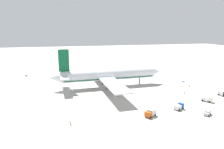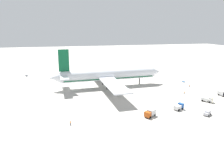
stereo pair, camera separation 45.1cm
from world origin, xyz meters
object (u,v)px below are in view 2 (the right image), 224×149
object	(u,v)px
service_truck_3	(179,107)
ground_worker_0	(190,86)
baggage_cart_1	(27,75)
traffic_cone_1	(59,110)
airliner	(107,75)
service_truck_4	(223,93)
ground_worker_2	(184,93)
traffic_cone_2	(171,83)
service_truck_1	(150,113)
traffic_cone_3	(34,94)
service_van	(207,113)
ground_worker_1	(70,123)
traffic_cone_4	(155,76)
baggage_cart_0	(115,69)
baggage_cart_2	(184,82)
traffic_cone_0	(39,92)
service_truck_2	(207,99)

from	to	relation	value
service_truck_3	ground_worker_0	xyz separation A→B (m)	(26.23, 31.33, -0.52)
baggage_cart_1	traffic_cone_1	world-z (taller)	baggage_cart_1
airliner	service_truck_4	distance (m)	65.28
service_truck_4	baggage_cart_1	world-z (taller)	service_truck_4
ground_worker_2	traffic_cone_2	xyz separation A→B (m)	(4.50, 22.60, -0.60)
service_truck_1	traffic_cone_3	xyz separation A→B (m)	(-49.70, 43.07, -1.31)
service_van	ground_worker_0	size ratio (longest dim) A/B	2.72
baggage_cart_1	ground_worker_2	distance (m)	113.51
ground_worker_1	traffic_cone_1	xyz separation A→B (m)	(-4.13, 16.19, -0.62)
traffic_cone_3	traffic_cone_4	size ratio (longest dim) A/B	1.00
baggage_cart_0	baggage_cart_2	world-z (taller)	baggage_cart_0
ground_worker_2	traffic_cone_0	xyz separation A→B (m)	(-77.73, 22.63, -0.60)
airliner	ground_worker_1	xyz separation A→B (m)	(-24.96, -48.56, -6.53)
airliner	service_truck_2	size ratio (longest dim) A/B	12.96
service_truck_3	traffic_cone_3	world-z (taller)	service_truck_3
service_van	traffic_cone_1	distance (m)	63.58
baggage_cart_0	service_truck_1	bearing A→B (deg)	-95.96
ground_worker_0	traffic_cone_4	distance (m)	33.43
service_truck_1	service_truck_3	distance (m)	15.92
airliner	traffic_cone_2	world-z (taller)	airliner
service_truck_1	ground_worker_2	size ratio (longest dim) A/B	3.32
service_truck_4	traffic_cone_1	bearing A→B (deg)	179.62
baggage_cart_1	traffic_cone_2	world-z (taller)	baggage_cart_1
ground_worker_1	traffic_cone_2	bearing A→B (deg)	34.56
airliner	baggage_cart_0	distance (m)	54.64
baggage_cart_1	baggage_cart_2	size ratio (longest dim) A/B	0.97
service_truck_3	traffic_cone_2	bearing A→B (deg)	65.15
baggage_cart_0	ground_worker_1	distance (m)	108.56
service_truck_1	traffic_cone_0	distance (m)	66.06
service_truck_1	service_truck_4	xyz separation A→B (m)	(48.62, 15.31, -0.08)
ground_worker_2	service_truck_3	bearing A→B (deg)	-127.58
service_truck_4	service_van	bearing A→B (deg)	-141.67
service_truck_2	service_truck_3	xyz separation A→B (m)	(-19.13, -5.87, 0.02)
service_truck_3	baggage_cart_0	size ratio (longest dim) A/B	1.68
traffic_cone_2	traffic_cone_4	distance (m)	21.69
service_van	traffic_cone_2	bearing A→B (deg)	77.54
baggage_cart_0	baggage_cart_2	bearing A→B (deg)	-56.12
service_truck_4	ground_worker_1	size ratio (longest dim) A/B	3.50
service_truck_4	traffic_cone_0	world-z (taller)	service_truck_4
baggage_cart_2	traffic_cone_1	size ratio (longest dim) A/B	6.11
traffic_cone_1	traffic_cone_4	distance (m)	86.88
service_truck_1	traffic_cone_0	bearing A→B (deg)	135.78
ground_worker_1	traffic_cone_1	size ratio (longest dim) A/B	3.20
traffic_cone_0	traffic_cone_2	distance (m)	82.23
baggage_cart_2	traffic_cone_1	bearing A→B (deg)	-158.74
service_truck_1	service_van	size ratio (longest dim) A/B	1.28
traffic_cone_0	traffic_cone_1	xyz separation A→B (m)	(10.82, -30.19, 0.00)
airliner	service_truck_2	xyz separation A→B (m)	(41.98, -38.40, -6.11)
service_truck_1	baggage_cart_0	size ratio (longest dim) A/B	1.86
traffic_cone_1	ground_worker_1	bearing A→B (deg)	-75.71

